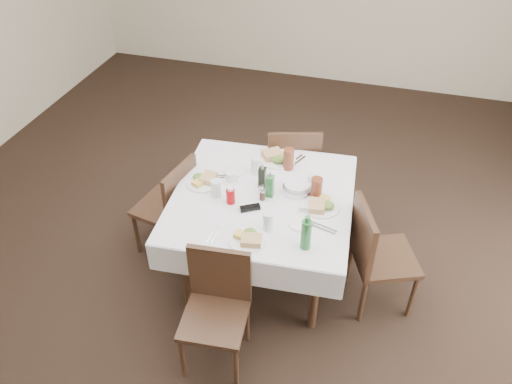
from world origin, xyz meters
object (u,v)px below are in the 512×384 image
at_px(coffee_mug, 230,178).
at_px(chair_south, 217,301).
at_px(dining_table, 262,205).
at_px(chair_east, 374,251).
at_px(chair_north, 292,166).
at_px(chair_west, 172,203).
at_px(water_n, 256,165).
at_px(water_s, 268,221).
at_px(bread_basket, 297,187).
at_px(water_w, 216,188).
at_px(water_e, 312,182).
at_px(oil_cruet_dark, 262,177).
at_px(green_bottle, 306,234).
at_px(oil_cruet_green, 270,185).
at_px(ketchup_bottle, 230,195).

bearing_deg(coffee_mug, chair_south, -77.82).
distance_m(dining_table, chair_east, 0.85).
xyz_separation_m(chair_north, chair_west, (-0.80, -0.71, -0.02)).
relative_size(chair_east, water_n, 6.55).
xyz_separation_m(dining_table, water_s, (0.13, -0.31, 0.15)).
bearing_deg(bread_basket, water_n, 159.87).
bearing_deg(water_w, chair_south, -71.24).
distance_m(chair_north, water_n, 0.61).
distance_m(water_e, bread_basket, 0.11).
xyz_separation_m(water_e, oil_cruet_dark, (-0.35, -0.07, 0.03)).
xyz_separation_m(chair_south, green_bottle, (0.48, 0.35, 0.39)).
distance_m(dining_table, green_bottle, 0.61).
distance_m(chair_south, bread_basket, 0.99).
bearing_deg(chair_north, oil_cruet_green, -90.74).
distance_m(water_n, coffee_mug, 0.22).
distance_m(dining_table, bread_basket, 0.28).
xyz_separation_m(water_e, ketchup_bottle, (-0.51, -0.31, 0.00)).
distance_m(water_w, green_bottle, 0.78).
bearing_deg(chair_north, oil_cruet_dark, -97.93).
bearing_deg(oil_cruet_dark, bread_basket, 4.74).
bearing_deg(chair_south, water_n, 92.04).
distance_m(chair_west, oil_cruet_green, 0.87).
bearing_deg(chair_west, green_bottle, -21.91).
bearing_deg(water_n, chair_west, -161.21).
relative_size(chair_south, oil_cruet_green, 3.90).
bearing_deg(chair_west, water_s, -22.18).
relative_size(water_n, ketchup_bottle, 1.01).
xyz_separation_m(chair_south, bread_basket, (0.31, 0.89, 0.31)).
bearing_deg(oil_cruet_dark, chair_west, -174.79).
distance_m(chair_north, water_s, 1.10).
relative_size(chair_west, water_e, 7.43).
bearing_deg(oil_cruet_green, water_e, 31.18).
distance_m(water_w, coffee_mug, 0.19).
bearing_deg(water_w, chair_west, 163.53).
xyz_separation_m(dining_table, coffee_mug, (-0.27, 0.09, 0.12)).
distance_m(bread_basket, oil_cruet_green, 0.21).
bearing_deg(coffee_mug, bread_basket, 3.66).
xyz_separation_m(chair_west, water_w, (0.43, -0.13, 0.33)).
xyz_separation_m(chair_south, chair_west, (-0.66, 0.80, 0.01)).
relative_size(ketchup_bottle, coffee_mug, 1.11).
height_order(oil_cruet_dark, ketchup_bottle, oil_cruet_dark).
bearing_deg(chair_south, oil_cruet_green, 80.36).
bearing_deg(water_n, chair_east, -18.79).
xyz_separation_m(coffee_mug, green_bottle, (0.66, -0.51, 0.07)).
xyz_separation_m(chair_west, coffee_mug, (0.47, 0.05, 0.31)).
height_order(water_n, green_bottle, green_bottle).
xyz_separation_m(chair_north, chair_east, (0.77, -0.82, -0.01)).
bearing_deg(chair_west, oil_cruet_green, -1.65).
bearing_deg(coffee_mug, ketchup_bottle, -71.38).
xyz_separation_m(chair_south, oil_cruet_dark, (0.05, 0.87, 0.37)).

